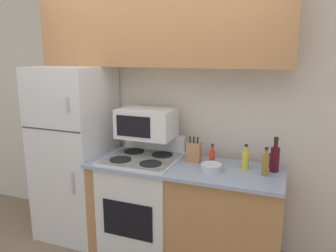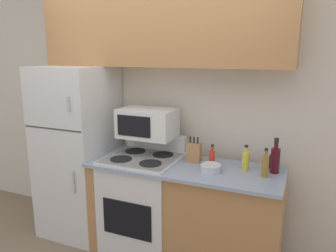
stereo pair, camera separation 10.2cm
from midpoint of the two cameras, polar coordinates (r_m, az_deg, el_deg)
wall_back at (r=3.38m, az=-1.09°, el=2.02°), size 8.00×0.05×2.55m
lower_cabinets at (r=3.15m, az=1.88°, el=-14.59°), size 1.73×0.66×0.92m
refrigerator at (r=3.57m, az=-16.52°, el=-4.38°), size 0.69×0.73×1.77m
upper_cabinets at (r=3.15m, az=-2.58°, el=17.07°), size 2.42×0.34×0.75m
stove at (r=3.27m, az=-5.32°, el=-13.01°), size 0.67×0.65×1.10m
microwave at (r=3.14m, az=-4.70°, el=0.49°), size 0.53×0.36×0.28m
knife_block at (r=3.02m, az=3.56°, el=-4.54°), size 0.13×0.08×0.24m
bowl at (r=2.81m, az=6.51°, el=-7.14°), size 0.18×0.18×0.06m
bottle_hot_sauce at (r=2.93m, az=6.70°, el=-5.44°), size 0.05×0.05×0.20m
bottle_wine_red at (r=2.89m, az=17.15°, el=-5.37°), size 0.08×0.08×0.30m
bottle_cooking_spray at (r=2.90m, az=12.36°, el=-5.70°), size 0.06×0.06×0.22m
bottle_soy_sauce at (r=2.99m, az=16.66°, el=-5.67°), size 0.05×0.05×0.18m
bottle_vinegar at (r=2.78m, az=15.63°, el=-6.47°), size 0.06×0.06×0.24m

